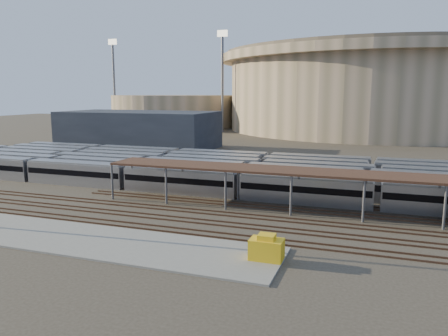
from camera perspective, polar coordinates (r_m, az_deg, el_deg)
ground at (r=59.71m, az=-8.57°, el=-4.92°), size 420.00×420.00×0.00m
apron at (r=50.58m, az=-21.76°, el=-8.12°), size 50.00×9.00×0.20m
subway_trains at (r=74.91m, az=-0.31°, el=-0.39°), size 130.80×23.90×3.60m
inspection_shed at (r=56.08m, az=13.63°, el=-0.82°), size 60.30×6.00×5.30m
empty_tracks at (r=55.48m, az=-11.00°, el=-6.03°), size 170.00×9.62×0.18m
stadium at (r=190.93m, az=18.99°, el=9.69°), size 124.00×124.00×32.50m
secondary_arena at (r=201.05m, az=-6.41°, el=7.43°), size 56.00×56.00×14.00m
service_building at (r=123.30m, az=-11.08°, el=4.93°), size 42.00×20.00×10.00m
floodlight_0 at (r=170.91m, az=-0.21°, el=11.67°), size 4.00×1.00×38.40m
floodlight_1 at (r=204.60m, az=-14.17°, el=11.07°), size 4.00×1.00×38.40m
floodlight_3 at (r=214.26m, az=9.55°, el=11.15°), size 4.00×1.00×38.40m
yellow_equipment at (r=40.14m, az=5.57°, el=-10.52°), size 3.01×1.89×1.88m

